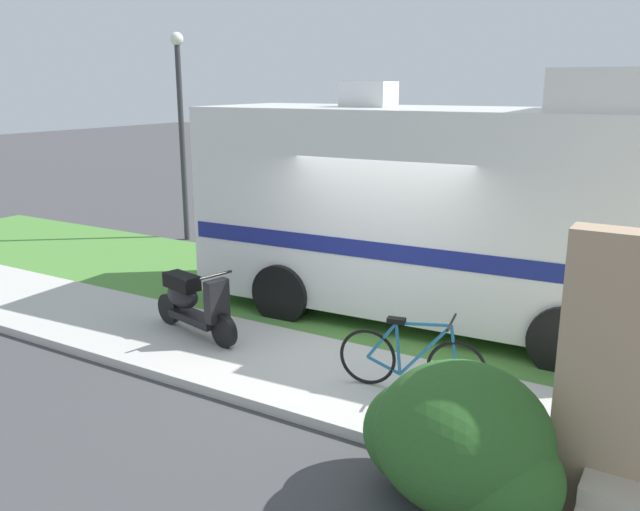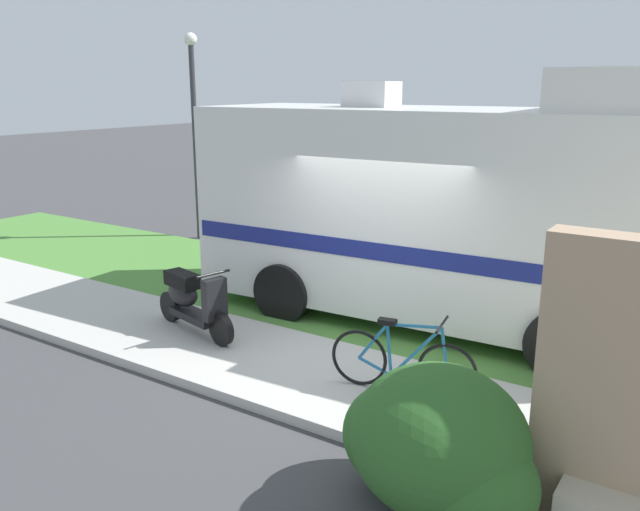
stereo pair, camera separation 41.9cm
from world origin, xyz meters
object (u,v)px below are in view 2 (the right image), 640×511
object	(u,v)px
street_lamp_post	(194,118)
bicycle	(402,361)
motorhome_rv	(440,208)
pickup_truck_near	(560,216)
scooter	(191,300)

from	to	relation	value
street_lamp_post	bicycle	bearing A→B (deg)	-32.00
motorhome_rv	street_lamp_post	distance (m)	7.21
motorhome_rv	street_lamp_post	bearing A→B (deg)	162.55
bicycle	motorhome_rv	bearing A→B (deg)	105.63
bicycle	pickup_truck_near	size ratio (longest dim) A/B	0.31
scooter	pickup_truck_near	world-z (taller)	pickup_truck_near
bicycle	street_lamp_post	size ratio (longest dim) A/B	0.36
motorhome_rv	bicycle	size ratio (longest dim) A/B	4.22
scooter	pickup_truck_near	bearing A→B (deg)	65.55
bicycle	street_lamp_post	world-z (taller)	street_lamp_post
scooter	pickup_truck_near	distance (m)	7.67
pickup_truck_near	bicycle	bearing A→B (deg)	-89.19
scooter	bicycle	xyz separation A→B (m)	(3.27, -0.09, -0.08)
motorhome_rv	bicycle	xyz separation A→B (m)	(0.72, -2.56, -1.24)
motorhome_rv	bicycle	bearing A→B (deg)	-74.37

